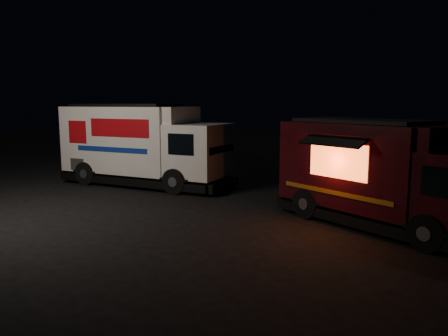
% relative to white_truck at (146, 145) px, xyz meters
% --- Properties ---
extents(ground, '(80.00, 80.00, 0.00)m').
position_rel_white_truck_xyz_m(ground, '(2.66, -3.22, -1.66)').
color(ground, black).
rests_on(ground, ground).
extents(white_truck, '(7.58, 3.45, 3.32)m').
position_rel_white_truck_xyz_m(white_truck, '(0.00, 0.00, 0.00)').
color(white_truck, silver).
rests_on(white_truck, ground).
extents(red_truck, '(6.65, 4.28, 2.90)m').
position_rel_white_truck_xyz_m(red_truck, '(9.75, -1.00, -0.21)').
color(red_truck, '#34090F').
rests_on(red_truck, ground).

